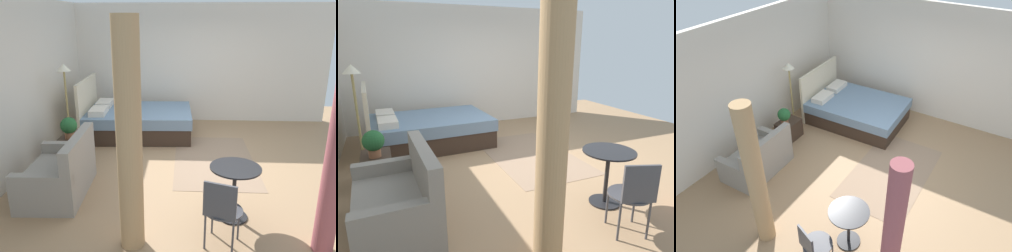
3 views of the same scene
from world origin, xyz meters
The scene contains 11 objects.
ground_plane centered at (0.00, 0.00, -0.01)m, with size 8.25×9.09×0.02m, color #9E7A56.
wall_right centered at (2.63, 0.00, 1.40)m, with size 0.12×6.09×2.80m, color silver.
area_rug centered at (0.05, -0.17, 0.00)m, with size 2.38×1.41×0.01m, color #93755B.
bed centered at (1.37, 1.43, 0.31)m, with size 1.66×2.31×1.23m.
couch centered at (-1.28, 2.15, 0.29)m, with size 1.33×0.86×0.89m.
nightstand centered at (-0.08, 2.36, 0.23)m, with size 0.54×0.40×0.45m.
potted_plant centered at (-0.18, 2.37, 0.67)m, with size 0.29×0.29×0.38m.
floor_lamp centered at (0.34, 2.55, 1.23)m, with size 0.30×0.30×1.67m.
balcony_table centered at (-1.78, -0.26, 0.49)m, with size 0.63×0.63×0.70m.
cafe_chair_near_window centered at (-2.41, -0.03, 0.51)m, with size 0.56×0.56×0.84m.
curtain_right centered at (-2.38, 0.94, 1.24)m, with size 0.27×0.27×2.49m.
Camera 2 is at (-4.34, 2.21, 1.95)m, focal length 31.35 mm.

